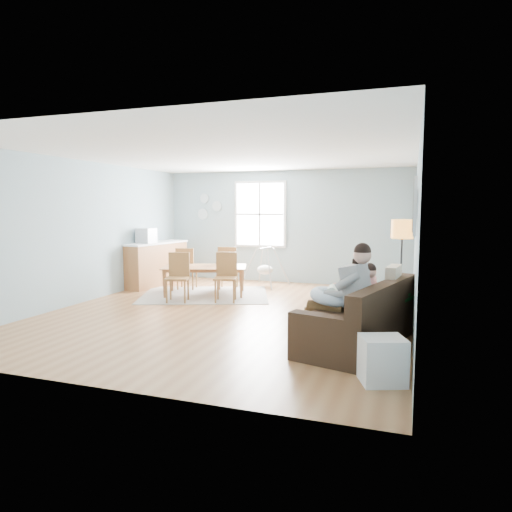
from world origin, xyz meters
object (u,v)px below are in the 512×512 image
at_px(sofa, 362,323).
at_px(chair_sw, 178,274).
at_px(chair_ne, 228,265).
at_px(dining_table, 205,281).
at_px(toddler, 363,288).
at_px(storage_cube, 382,360).
at_px(chair_nw, 186,266).
at_px(chair_se, 226,274).
at_px(floor_lamp, 402,238).
at_px(counter, 156,263).
at_px(baby_swing, 265,269).
at_px(father, 344,293).
at_px(monitor, 146,236).

distance_m(sofa, chair_sw, 4.08).
bearing_deg(chair_ne, dining_table, -105.46).
height_order(toddler, dining_table, toddler).
relative_size(sofa, chair_ne, 2.38).
bearing_deg(storage_cube, sofa, 104.68).
height_order(dining_table, chair_sw, chair_sw).
distance_m(toddler, chair_nw, 4.93).
bearing_deg(chair_se, floor_lamp, -12.99).
height_order(counter, baby_swing, counter).
bearing_deg(sofa, father, -128.84).
distance_m(chair_se, counter, 2.55).
xyz_separation_m(dining_table, chair_sw, (-0.21, -0.75, 0.24)).
xyz_separation_m(chair_nw, counter, (-0.94, 0.31, -0.02)).
bearing_deg(baby_swing, toddler, -55.33).
relative_size(father, baby_swing, 1.30).
bearing_deg(floor_lamp, chair_nw, 160.53).
bearing_deg(chair_sw, chair_ne, 74.44).
bearing_deg(monitor, sofa, -29.80).
bearing_deg(baby_swing, counter, -164.45).
relative_size(toddler, counter, 0.46).
xyz_separation_m(chair_se, counter, (-2.26, 1.18, -0.03)).
bearing_deg(counter, baby_swing, 15.55).
bearing_deg(baby_swing, monitor, -157.57).
xyz_separation_m(chair_sw, chair_nw, (-0.45, 1.18, -0.01)).
relative_size(chair_nw, counter, 0.50).
bearing_deg(floor_lamp, monitor, 164.08).
distance_m(chair_sw, chair_nw, 1.27).
relative_size(chair_ne, counter, 0.51).
height_order(toddler, baby_swing, toddler).
xyz_separation_m(sofa, chair_sw, (-3.67, 1.77, 0.24)).
distance_m(floor_lamp, baby_swing, 4.12).
bearing_deg(sofa, chair_sw, 154.27).
bearing_deg(monitor, chair_se, -19.92).
relative_size(father, chair_ne, 1.44).
bearing_deg(chair_sw, sofa, -25.73).
relative_size(dining_table, chair_ne, 1.78).
bearing_deg(chair_se, monitor, 160.08).
height_order(chair_nw, monitor, monitor).
bearing_deg(father, dining_table, 139.48).
bearing_deg(chair_nw, storage_cube, -43.36).
height_order(toddler, chair_se, toddler).
height_order(dining_table, monitor, monitor).
bearing_deg(sofa, dining_table, 143.93).
relative_size(toddler, chair_sw, 0.91).
bearing_deg(dining_table, floor_lamp, -35.52).
distance_m(chair_sw, chair_ne, 1.56).
bearing_deg(father, chair_sw, 149.64).
bearing_deg(monitor, chair_sw, -38.88).
distance_m(dining_table, chair_nw, 0.82).
xyz_separation_m(toddler, dining_table, (-3.44, 2.31, -0.43)).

